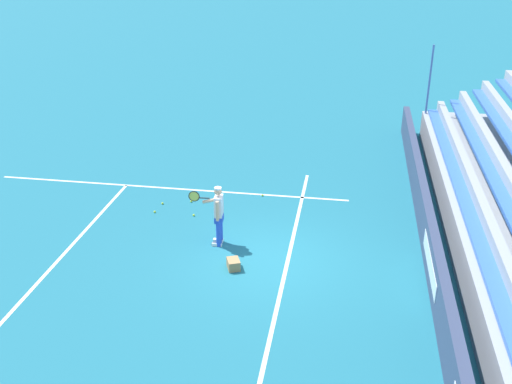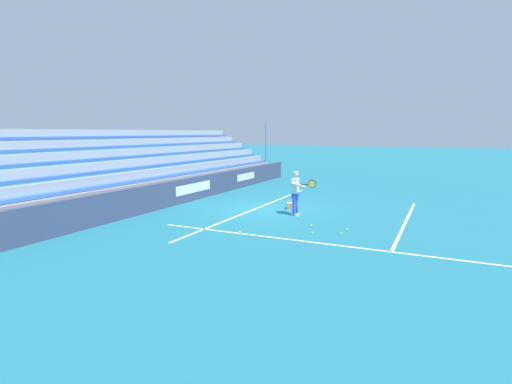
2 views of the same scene
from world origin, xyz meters
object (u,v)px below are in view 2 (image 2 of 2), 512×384
at_px(tennis_ball_far_right, 311,226).
at_px(tennis_ball_far_left, 312,233).
at_px(tennis_player, 296,193).
at_px(ball_box_cardboard, 291,206).
at_px(tennis_ball_near_player, 341,234).
at_px(tennis_ball_toward_net, 347,230).
at_px(tennis_ball_midcourt, 240,232).

xyz_separation_m(tennis_ball_far_right, tennis_ball_far_left, (0.95, 0.33, 0.00)).
bearing_deg(tennis_player, ball_box_cardboard, -151.40).
height_order(tennis_player, tennis_ball_far_right, tennis_player).
height_order(tennis_ball_near_player, tennis_ball_toward_net, same).
xyz_separation_m(ball_box_cardboard, tennis_ball_toward_net, (2.79, 3.04, -0.10)).
bearing_deg(tennis_player, tennis_ball_midcourt, -12.00).
relative_size(tennis_ball_near_player, tennis_ball_far_right, 1.00).
bearing_deg(tennis_ball_near_player, tennis_ball_midcourt, -69.46).
bearing_deg(tennis_ball_toward_net, tennis_ball_midcourt, -60.28).
xyz_separation_m(tennis_player, tennis_ball_far_right, (1.55, 1.13, -0.86)).
bearing_deg(tennis_ball_far_left, tennis_ball_toward_net, 135.38).
bearing_deg(ball_box_cardboard, tennis_ball_midcourt, -0.57).
distance_m(ball_box_cardboard, tennis_ball_far_left, 4.28).
relative_size(ball_box_cardboard, tennis_ball_toward_net, 6.06).
bearing_deg(tennis_ball_midcourt, tennis_ball_far_right, 134.16).
height_order(tennis_ball_midcourt, tennis_ball_near_player, same).
bearing_deg(tennis_ball_far_right, tennis_ball_far_left, 19.45).
bearing_deg(tennis_ball_far_right, tennis_player, -143.76).
xyz_separation_m(tennis_player, ball_box_cardboard, (-1.22, -0.66, -0.76)).
bearing_deg(tennis_ball_near_player, tennis_ball_far_right, -118.62).
bearing_deg(tennis_ball_near_player, tennis_ball_toward_net, 175.29).
distance_m(tennis_ball_midcourt, tennis_ball_toward_net, 3.55).
height_order(ball_box_cardboard, tennis_ball_midcourt, ball_box_cardboard).
distance_m(tennis_ball_far_right, tennis_ball_toward_net, 1.24).
height_order(tennis_player, tennis_ball_toward_net, tennis_player).
bearing_deg(tennis_player, tennis_ball_near_player, 46.64).
distance_m(tennis_ball_near_player, tennis_ball_far_left, 0.91).
xyz_separation_m(tennis_ball_midcourt, tennis_ball_toward_net, (-1.76, 3.08, 0.00)).
bearing_deg(tennis_ball_far_right, tennis_ball_toward_net, 88.78).
bearing_deg(tennis_ball_far_left, tennis_ball_far_right, -160.55).
relative_size(tennis_ball_near_player, tennis_ball_toward_net, 1.00).
bearing_deg(ball_box_cardboard, tennis_ball_far_left, 29.87).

